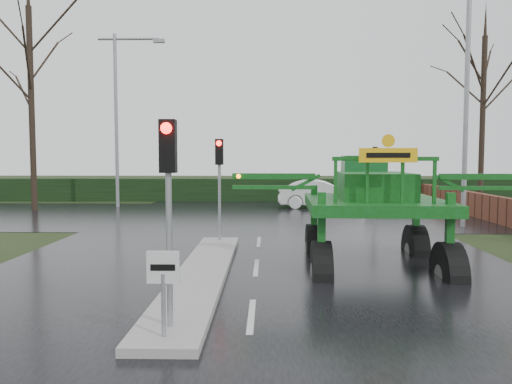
{
  "coord_description": "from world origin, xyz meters",
  "views": [
    {
      "loc": [
        0.29,
        -8.96,
        2.93
      ],
      "look_at": [
        -0.01,
        4.27,
        2.0
      ],
      "focal_mm": 35.0,
      "sensor_mm": 36.0,
      "label": 1
    }
  ],
  "objects_px": {
    "street_light_right": "(459,83)",
    "white_sedan": "(320,208)",
    "crop_sprayer": "(321,192)",
    "traffic_signal_mid": "(219,167)",
    "street_light_left_far": "(121,104)",
    "traffic_signal_far": "(375,163)",
    "traffic_signal_near": "(168,178)",
    "keep_left_sign": "(163,280)"
  },
  "relations": [
    {
      "from": "street_light_right",
      "to": "white_sedan",
      "type": "xyz_separation_m",
      "value": [
        -4.85,
        7.62,
        -5.99
      ]
    },
    {
      "from": "crop_sprayer",
      "to": "white_sedan",
      "type": "height_order",
      "value": "crop_sprayer"
    },
    {
      "from": "traffic_signal_mid",
      "to": "street_light_left_far",
      "type": "height_order",
      "value": "street_light_left_far"
    },
    {
      "from": "traffic_signal_far",
      "to": "white_sedan",
      "type": "relative_size",
      "value": 0.72
    },
    {
      "from": "traffic_signal_mid",
      "to": "white_sedan",
      "type": "bearing_deg",
      "value": 69.06
    },
    {
      "from": "traffic_signal_near",
      "to": "crop_sprayer",
      "type": "relative_size",
      "value": 0.45
    },
    {
      "from": "traffic_signal_near",
      "to": "crop_sprayer",
      "type": "bearing_deg",
      "value": 56.71
    },
    {
      "from": "white_sedan",
      "to": "traffic_signal_far",
      "type": "bearing_deg",
      "value": -81.5
    },
    {
      "from": "street_light_right",
      "to": "street_light_left_far",
      "type": "distance_m",
      "value": 18.24
    },
    {
      "from": "traffic_signal_near",
      "to": "white_sedan",
      "type": "xyz_separation_m",
      "value": [
        4.64,
        20.62,
        -2.59
      ]
    },
    {
      "from": "white_sedan",
      "to": "keep_left_sign",
      "type": "bearing_deg",
      "value": 169.01
    },
    {
      "from": "keep_left_sign",
      "to": "traffic_signal_mid",
      "type": "xyz_separation_m",
      "value": [
        0.0,
        8.99,
        1.53
      ]
    },
    {
      "from": "street_light_right",
      "to": "white_sedan",
      "type": "distance_m",
      "value": 10.84
    },
    {
      "from": "keep_left_sign",
      "to": "white_sedan",
      "type": "relative_size",
      "value": 0.28
    },
    {
      "from": "traffic_signal_far",
      "to": "crop_sprayer",
      "type": "xyz_separation_m",
      "value": [
        -4.87,
        -16.55,
        -0.54
      ]
    },
    {
      "from": "crop_sprayer",
      "to": "traffic_signal_far",
      "type": "bearing_deg",
      "value": 75.49
    },
    {
      "from": "traffic_signal_near",
      "to": "traffic_signal_mid",
      "type": "bearing_deg",
      "value": 90.0
    },
    {
      "from": "street_light_left_far",
      "to": "crop_sprayer",
      "type": "xyz_separation_m",
      "value": [
        9.83,
        -16.54,
        -3.94
      ]
    },
    {
      "from": "keep_left_sign",
      "to": "traffic_signal_near",
      "type": "relative_size",
      "value": 0.38
    },
    {
      "from": "traffic_signal_mid",
      "to": "crop_sprayer",
      "type": "xyz_separation_m",
      "value": [
        2.93,
        -4.03,
        -0.54
      ]
    },
    {
      "from": "traffic_signal_far",
      "to": "keep_left_sign",
      "type": "bearing_deg",
      "value": 70.07
    },
    {
      "from": "traffic_signal_near",
      "to": "street_light_right",
      "type": "distance_m",
      "value": 16.46
    },
    {
      "from": "keep_left_sign",
      "to": "street_light_right",
      "type": "distance_m",
      "value": 17.23
    },
    {
      "from": "keep_left_sign",
      "to": "street_light_right",
      "type": "relative_size",
      "value": 0.14
    },
    {
      "from": "traffic_signal_mid",
      "to": "street_light_right",
      "type": "relative_size",
      "value": 0.35
    },
    {
      "from": "traffic_signal_far",
      "to": "street_light_right",
      "type": "distance_m",
      "value": 8.86
    },
    {
      "from": "traffic_signal_far",
      "to": "street_light_right",
      "type": "bearing_deg",
      "value": 101.95
    },
    {
      "from": "crop_sprayer",
      "to": "traffic_signal_near",
      "type": "bearing_deg",
      "value": -121.42
    },
    {
      "from": "crop_sprayer",
      "to": "white_sedan",
      "type": "relative_size",
      "value": 1.59
    },
    {
      "from": "street_light_right",
      "to": "crop_sprayer",
      "type": "xyz_separation_m",
      "value": [
        -6.56,
        -8.54,
        -3.94
      ]
    },
    {
      "from": "street_light_left_far",
      "to": "street_light_right",
      "type": "bearing_deg",
      "value": -26.02
    },
    {
      "from": "traffic_signal_mid",
      "to": "street_light_left_far",
      "type": "relative_size",
      "value": 0.35
    },
    {
      "from": "street_light_right",
      "to": "street_light_left_far",
      "type": "height_order",
      "value": "same"
    },
    {
      "from": "traffic_signal_near",
      "to": "street_light_left_far",
      "type": "bearing_deg",
      "value": 108.17
    },
    {
      "from": "traffic_signal_far",
      "to": "street_light_left_far",
      "type": "xyz_separation_m",
      "value": [
        -14.69,
        -0.01,
        3.4
      ]
    },
    {
      "from": "traffic_signal_far",
      "to": "crop_sprayer",
      "type": "relative_size",
      "value": 0.45
    },
    {
      "from": "keep_left_sign",
      "to": "street_light_right",
      "type": "xyz_separation_m",
      "value": [
        9.49,
        13.5,
        4.93
      ]
    },
    {
      "from": "traffic_signal_mid",
      "to": "traffic_signal_far",
      "type": "xyz_separation_m",
      "value": [
        7.8,
        12.52,
        0.0
      ]
    },
    {
      "from": "keep_left_sign",
      "to": "white_sedan",
      "type": "xyz_separation_m",
      "value": [
        4.64,
        21.12,
        -1.06
      ]
    },
    {
      "from": "keep_left_sign",
      "to": "crop_sprayer",
      "type": "distance_m",
      "value": 5.85
    },
    {
      "from": "keep_left_sign",
      "to": "street_light_left_far",
      "type": "height_order",
      "value": "street_light_left_far"
    },
    {
      "from": "traffic_signal_near",
      "to": "street_light_left_far",
      "type": "distance_m",
      "value": 22.37
    }
  ]
}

